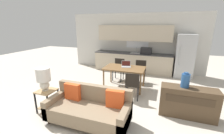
{
  "coord_description": "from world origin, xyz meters",
  "views": [
    {
      "loc": [
        1.44,
        -2.57,
        2.18
      ],
      "look_at": [
        -0.02,
        1.5,
        0.95
      ],
      "focal_mm": 24.0,
      "sensor_mm": 36.0,
      "label": 1
    }
  ],
  "objects_px": {
    "couch": "(90,108)",
    "dining_chair_near_right": "(132,84)",
    "credenza": "(188,102)",
    "dining_table": "(124,69)",
    "side_table": "(47,97)",
    "table_lamp": "(44,77)",
    "dining_chair_far_right": "(140,70)",
    "refrigerator": "(185,56)",
    "dining_chair_far_left": "(119,68)",
    "laptop": "(126,65)",
    "vase": "(185,80)"
  },
  "relations": [
    {
      "from": "credenza",
      "to": "dining_chair_near_right",
      "type": "distance_m",
      "value": 1.5
    },
    {
      "from": "credenza",
      "to": "dining_table",
      "type": "bearing_deg",
      "value": 149.05
    },
    {
      "from": "refrigerator",
      "to": "dining_chair_far_right",
      "type": "xyz_separation_m",
      "value": [
        -1.61,
        -1.25,
        -0.41
      ]
    },
    {
      "from": "dining_chair_far_right",
      "to": "dining_table",
      "type": "bearing_deg",
      "value": -125.0
    },
    {
      "from": "couch",
      "to": "laptop",
      "type": "height_order",
      "value": "laptop"
    },
    {
      "from": "dining_chair_far_left",
      "to": "dining_chair_near_right",
      "type": "distance_m",
      "value": 1.73
    },
    {
      "from": "table_lamp",
      "to": "couch",
      "type": "bearing_deg",
      "value": -0.41
    },
    {
      "from": "dining_chair_far_left",
      "to": "dining_table",
      "type": "bearing_deg",
      "value": -59.48
    },
    {
      "from": "refrigerator",
      "to": "dining_chair_far_right",
      "type": "height_order",
      "value": "refrigerator"
    },
    {
      "from": "couch",
      "to": "dining_chair_far_left",
      "type": "height_order",
      "value": "dining_chair_far_left"
    },
    {
      "from": "credenza",
      "to": "laptop",
      "type": "distance_m",
      "value": 2.3
    },
    {
      "from": "couch",
      "to": "dining_chair_far_left",
      "type": "distance_m",
      "value": 2.88
    },
    {
      "from": "side_table",
      "to": "refrigerator",
      "type": "bearing_deg",
      "value": 49.37
    },
    {
      "from": "dining_chair_near_right",
      "to": "dining_chair_far_right",
      "type": "distance_m",
      "value": 1.48
    },
    {
      "from": "dining_chair_near_right",
      "to": "vase",
      "type": "bearing_deg",
      "value": 156.69
    },
    {
      "from": "vase",
      "to": "dining_chair_far_right",
      "type": "height_order",
      "value": "vase"
    },
    {
      "from": "table_lamp",
      "to": "laptop",
      "type": "height_order",
      "value": "table_lamp"
    },
    {
      "from": "refrigerator",
      "to": "dining_chair_far_left",
      "type": "distance_m",
      "value": 2.81
    },
    {
      "from": "dining_chair_far_right",
      "to": "laptop",
      "type": "xyz_separation_m",
      "value": [
        -0.42,
        -0.61,
        0.3
      ]
    },
    {
      "from": "credenza",
      "to": "vase",
      "type": "relative_size",
      "value": 3.52
    },
    {
      "from": "dining_chair_far_left",
      "to": "dining_chair_far_right",
      "type": "distance_m",
      "value": 0.88
    },
    {
      "from": "table_lamp",
      "to": "credenza",
      "type": "bearing_deg",
      "value": 15.99
    },
    {
      "from": "couch",
      "to": "side_table",
      "type": "height_order",
      "value": "couch"
    },
    {
      "from": "couch",
      "to": "dining_chair_near_right",
      "type": "relative_size",
      "value": 2.2
    },
    {
      "from": "vase",
      "to": "dining_chair_far_right",
      "type": "relative_size",
      "value": 0.42
    },
    {
      "from": "credenza",
      "to": "dining_chair_far_left",
      "type": "distance_m",
      "value": 3.0
    },
    {
      "from": "dining_chair_far_left",
      "to": "laptop",
      "type": "xyz_separation_m",
      "value": [
        0.46,
        -0.61,
        0.3
      ]
    },
    {
      "from": "laptop",
      "to": "table_lamp",
      "type": "bearing_deg",
      "value": -140.74
    },
    {
      "from": "vase",
      "to": "laptop",
      "type": "height_order",
      "value": "vase"
    },
    {
      "from": "refrigerator",
      "to": "vase",
      "type": "distance_m",
      "value": 3.12
    },
    {
      "from": "dining_table",
      "to": "credenza",
      "type": "relative_size",
      "value": 1.08
    },
    {
      "from": "dining_table",
      "to": "couch",
      "type": "relative_size",
      "value": 0.74
    },
    {
      "from": "credenza",
      "to": "dining_chair_far_left",
      "type": "xyz_separation_m",
      "value": [
        -2.33,
        1.88,
        0.12
      ]
    },
    {
      "from": "refrigerator",
      "to": "dining_chair_far_right",
      "type": "bearing_deg",
      "value": -142.34
    },
    {
      "from": "table_lamp",
      "to": "vase",
      "type": "distance_m",
      "value": 3.42
    },
    {
      "from": "dining_table",
      "to": "laptop",
      "type": "height_order",
      "value": "laptop"
    },
    {
      "from": "dining_table",
      "to": "dining_chair_near_right",
      "type": "distance_m",
      "value": 0.88
    },
    {
      "from": "dining_chair_near_right",
      "to": "dining_chair_far_right",
      "type": "relative_size",
      "value": 1.0
    },
    {
      "from": "refrigerator",
      "to": "credenza",
      "type": "distance_m",
      "value": 3.18
    },
    {
      "from": "refrigerator",
      "to": "couch",
      "type": "distance_m",
      "value": 4.74
    },
    {
      "from": "couch",
      "to": "dining_chair_near_right",
      "type": "distance_m",
      "value": 1.56
    },
    {
      "from": "refrigerator",
      "to": "vase",
      "type": "xyz_separation_m",
      "value": [
        -0.27,
        -3.11,
        0.01
      ]
    },
    {
      "from": "vase",
      "to": "dining_table",
      "type": "bearing_deg",
      "value": 147.94
    },
    {
      "from": "table_lamp",
      "to": "dining_chair_far_right",
      "type": "xyz_separation_m",
      "value": [
        1.93,
        2.85,
        -0.43
      ]
    },
    {
      "from": "side_table",
      "to": "laptop",
      "type": "bearing_deg",
      "value": 56.5
    },
    {
      "from": "credenza",
      "to": "dining_chair_far_right",
      "type": "height_order",
      "value": "dining_chair_far_right"
    },
    {
      "from": "table_lamp",
      "to": "dining_chair_far_right",
      "type": "bearing_deg",
      "value": 55.94
    },
    {
      "from": "couch",
      "to": "laptop",
      "type": "distance_m",
      "value": 2.32
    },
    {
      "from": "side_table",
      "to": "dining_chair_far_right",
      "type": "relative_size",
      "value": 0.69
    },
    {
      "from": "laptop",
      "to": "refrigerator",
      "type": "bearing_deg",
      "value": 25.6
    }
  ]
}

